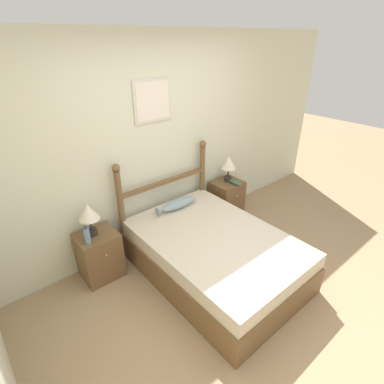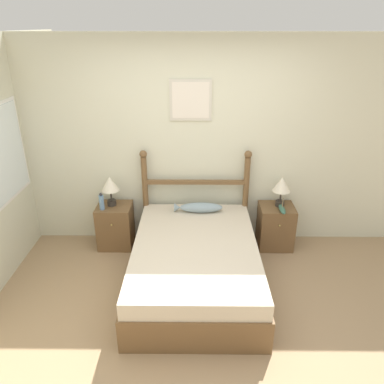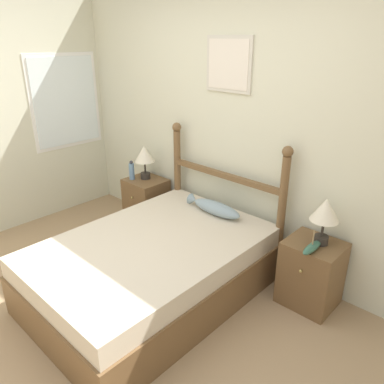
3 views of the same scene
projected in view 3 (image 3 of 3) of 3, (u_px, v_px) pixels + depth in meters
ground_plane at (86, 336)px, 2.76m from camera, size 16.00×16.00×0.00m
wall_back at (235, 127)px, 3.43m from camera, size 6.40×0.08×2.55m
bed at (153, 268)px, 3.12m from camera, size 1.33×1.93×0.52m
headboard at (224, 190)px, 3.58m from camera, size 1.35×0.09×1.24m
nightstand_left at (147, 202)px, 4.29m from camera, size 0.42×0.40×0.56m
nightstand_right at (311, 273)px, 3.01m from camera, size 0.42×0.40×0.56m
table_lamp_left at (144, 156)px, 4.11m from camera, size 0.22×0.22×0.38m
table_lamp_right at (325, 212)px, 2.80m from camera, size 0.22×0.22×0.38m
bottle at (132, 171)px, 4.16m from camera, size 0.06×0.06×0.22m
model_boat at (312, 247)px, 2.80m from camera, size 0.07×0.26×0.17m
fish_pillow at (214, 208)px, 3.47m from camera, size 0.59×0.16×0.12m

